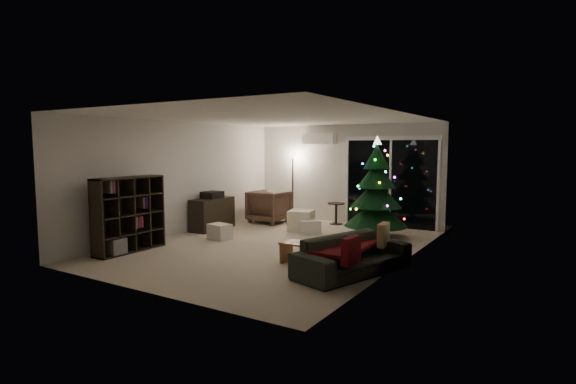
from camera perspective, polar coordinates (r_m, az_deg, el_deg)
name	(u,v)px	position (r m, az deg, el deg)	size (l,w,h in m)	color
room	(331,190)	(9.77, 5.45, 0.30)	(6.50, 7.51, 2.60)	beige
bookshelf	(123,214)	(8.96, -20.22, -2.60)	(0.35, 1.39, 1.39)	black
media_cabinet	(212,214)	(10.72, -9.57, -2.74)	(0.45, 1.19, 0.74)	black
stereo	(212,195)	(10.66, -9.61, -0.35)	(0.38, 0.45, 0.16)	black
armchair	(269,206)	(11.54, -2.39, -1.84)	(0.89, 0.91, 0.83)	#443125
ottoman	(301,221)	(10.38, 1.67, -3.67)	(0.54, 0.54, 0.48)	beige
cardboard_box_a	(220,232)	(9.61, -8.67, -4.99)	(0.45, 0.34, 0.32)	silver
cardboard_box_b	(310,227)	(10.07, 2.82, -4.48)	(0.44, 0.33, 0.31)	silver
side_table	(336,214)	(11.35, 6.12, -2.74)	(0.43, 0.43, 0.54)	black
floor_lamp	(293,187)	(11.98, 0.60, 0.69)	(0.28, 0.28, 1.76)	black
sofa	(353,255)	(7.03, 8.23, -7.94)	(1.98, 0.77, 0.58)	#2E3127
sofa_throw	(347,246)	(7.04, 7.50, -6.83)	(0.62, 1.43, 0.05)	#640605
cushion_a	(383,235)	(7.48, 12.02, -5.33)	(0.11, 0.38, 0.38)	#9E8C56
cushion_b	(351,250)	(6.30, 8.00, -7.37)	(0.11, 0.38, 0.38)	#640605
coffee_table	(314,255)	(7.44, 3.35, -7.97)	(1.14, 0.40, 0.36)	#945C30
remote_a	(306,242)	(7.47, 2.34, -6.42)	(0.14, 0.04, 0.02)	black
remote_b	(321,244)	(7.40, 4.23, -6.55)	(0.13, 0.04, 0.02)	slate
christmas_tree	(376,187)	(9.76, 11.14, 0.62)	(1.35, 1.35, 2.17)	black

